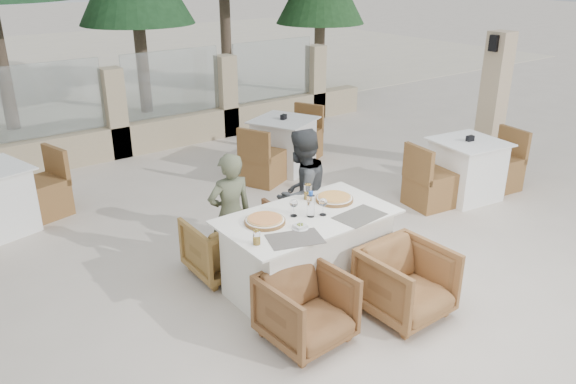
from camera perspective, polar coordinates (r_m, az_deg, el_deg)
ground at (r=5.49m, az=1.89°, el=-9.49°), size 80.00×80.00×0.00m
perimeter_wall_far at (r=9.16m, az=-17.21°, el=8.25°), size 10.00×0.34×1.60m
lantern_pillar at (r=8.70m, az=20.10°, el=8.53°), size 0.34×0.34×2.00m
dining_table at (r=5.25m, az=1.96°, el=-6.21°), size 1.60×0.90×0.77m
placemat_near_left at (r=4.66m, az=0.72°, el=-4.78°), size 0.52×0.43×0.00m
placemat_near_right at (r=5.10m, az=7.29°, el=-2.43°), size 0.48×0.35×0.00m
pizza_left at (r=4.92m, az=-2.36°, el=-2.92°), size 0.43×0.43×0.05m
pizza_right at (r=5.39m, az=4.73°, el=-0.65°), size 0.48×0.48×0.05m
water_bottle at (r=5.01m, az=2.32°, el=-1.22°), size 0.09×0.09×0.24m
wine_glass_centre at (r=5.02m, az=0.58°, el=-1.51°), size 0.08×0.08×0.18m
wine_glass_near at (r=5.05m, az=3.58°, el=-1.40°), size 0.10×0.10×0.18m
beer_glass_left at (r=4.56m, az=-3.21°, el=-4.61°), size 0.08×0.08×0.12m
beer_glass_right at (r=5.39m, az=2.04°, el=0.01°), size 0.09×0.09×0.15m
olive_dish at (r=4.83m, az=1.25°, el=-3.48°), size 0.12×0.12×0.04m
armchair_far_left at (r=5.61m, az=-6.74°, el=-5.42°), size 0.64×0.65×0.59m
armchair_far_right at (r=5.95m, az=1.53°, el=-3.44°), size 0.68×0.70×0.60m
armchair_near_left at (r=4.64m, az=1.87°, el=-11.71°), size 0.68×0.70×0.60m
armchair_near_right at (r=5.04m, az=11.92°, el=-8.97°), size 0.69×0.71×0.63m
diner_left at (r=5.46m, az=-5.87°, el=-2.31°), size 0.48×0.34×1.25m
diner_right at (r=5.77m, az=1.35°, el=-0.15°), size 0.76×0.65×1.37m
bg_table_b at (r=8.28m, az=-0.45°, el=4.83°), size 1.83×1.43×0.77m
bg_table_c at (r=7.65m, az=17.64°, el=2.21°), size 1.74×1.04×0.77m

